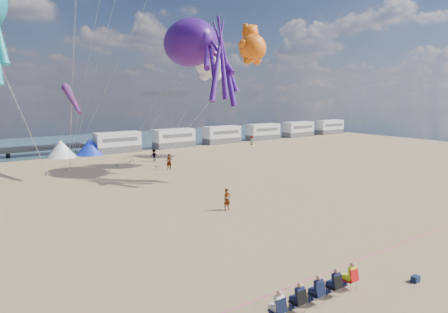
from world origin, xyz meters
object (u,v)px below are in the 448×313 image
(motorhome_5, at_px, (329,127))
(kite_octopus_purple, at_px, (190,43))
(motorhome_4, at_px, (298,129))
(motorhome_2, at_px, (222,135))
(beachgoer_0, at_px, (252,140))
(sandbag_d, at_px, (132,161))
(windsock_mid, at_px, (201,46))
(motorhome_1, at_px, (174,138))
(kite_teddy_orange, at_px, (252,48))
(tent_blue, at_px, (90,146))
(cooler_navy, at_px, (415,279))
(motorhome_3, at_px, (263,132))
(spectator_row, at_px, (316,289))
(beachgoer_2, at_px, (154,155))
(motorhome_0, at_px, (117,142))
(tent_white, at_px, (61,149))
(standing_person, at_px, (227,199))
(kite_panda, at_px, (210,61))
(sandbag_c, at_px, (158,166))
(sandbag_e, at_px, (69,169))
(sandbag_a, at_px, (48,174))
(windsock_right, at_px, (72,99))
(beachgoer_5, at_px, (169,162))
(sandbag_b, at_px, (119,165))

(motorhome_5, bearing_deg, kite_octopus_purple, -157.34)
(motorhome_4, bearing_deg, motorhome_2, 180.00)
(motorhome_5, height_order, beachgoer_0, motorhome_5)
(motorhome_5, xyz_separation_m, beachgoer_0, (-25.71, -4.86, -0.73))
(sandbag_d, height_order, windsock_mid, windsock_mid)
(motorhome_4, bearing_deg, motorhome_1, 180.00)
(motorhome_5, relative_size, kite_teddy_orange, 1.03)
(tent_blue, bearing_deg, kite_octopus_purple, -74.95)
(cooler_navy, bearing_deg, motorhome_3, 55.94)
(spectator_row, bearing_deg, motorhome_1, 68.16)
(spectator_row, relative_size, beachgoer_2, 3.89)
(motorhome_3, bearing_deg, kite_octopus_purple, -144.70)
(motorhome_0, distance_m, cooler_navy, 48.21)
(tent_white, bearing_deg, motorhome_4, 0.00)
(spectator_row, bearing_deg, standing_person, 69.34)
(motorhome_2, height_order, windsock_mid, windsock_mid)
(kite_panda, bearing_deg, spectator_row, -99.67)
(motorhome_3, relative_size, motorhome_5, 1.00)
(kite_panda, bearing_deg, motorhome_3, 52.90)
(motorhome_4, bearing_deg, motorhome_5, 0.00)
(motorhome_0, bearing_deg, sandbag_c, -91.96)
(standing_person, bearing_deg, kite_teddy_orange, 45.10)
(beachgoer_2, relative_size, sandbag_e, 3.13)
(sandbag_a, bearing_deg, motorhome_4, 13.43)
(sandbag_e, relative_size, windsock_right, 0.09)
(beachgoer_5, height_order, sandbag_e, beachgoer_5)
(sandbag_b, distance_m, windsock_right, 10.49)
(motorhome_3, xyz_separation_m, beachgoer_5, (-28.67, -16.64, -0.59))
(motorhome_0, distance_m, sandbag_c, 14.53)
(tent_blue, distance_m, sandbag_b, 11.19)
(sandbag_b, bearing_deg, kite_teddy_orange, -9.99)
(motorhome_0, distance_m, kite_octopus_purple, 23.04)
(tent_white, distance_m, windsock_mid, 25.27)
(kite_octopus_purple, distance_m, kite_panda, 4.64)
(motorhome_5, xyz_separation_m, kite_teddy_orange, (-33.57, -14.30, 13.21))
(cooler_navy, relative_size, kite_octopus_purple, 0.03)
(motorhome_0, xyz_separation_m, motorhome_4, (38.00, 0.00, 0.00))
(motorhome_3, distance_m, beachgoer_0, 8.31)
(motorhome_0, xyz_separation_m, sandbag_d, (-1.77, -9.45, -1.39))
(spectator_row, distance_m, windsock_mid, 32.73)
(motorhome_3, relative_size, kite_panda, 1.00)
(windsock_mid, bearing_deg, sandbag_b, 120.25)
(tent_blue, height_order, beachgoer_5, tent_blue)
(tent_blue, xyz_separation_m, beachgoer_2, (4.88, -10.49, -0.42))
(cooler_navy, bearing_deg, windsock_mid, 76.91)
(motorhome_1, bearing_deg, sandbag_b, -140.54)
(sandbag_b, height_order, sandbag_d, same)
(motorhome_4, xyz_separation_m, windsock_mid, (-35.25, -19.12, 12.24))
(sandbag_d, bearing_deg, sandbag_c, -75.75)
(motorhome_4, relative_size, sandbag_c, 13.20)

